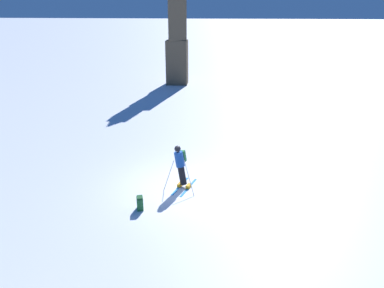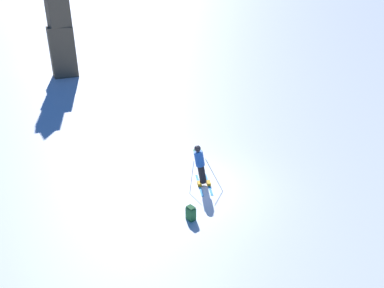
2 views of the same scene
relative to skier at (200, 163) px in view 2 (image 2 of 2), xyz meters
name	(u,v)px [view 2 (image 2 of 2)]	position (x,y,z in m)	size (l,w,h in m)	color
ground_plane	(197,187)	(-0.14, -0.07, -0.95)	(300.00, 300.00, 0.00)	white
skier	(200,163)	(0.00, 0.00, 0.00)	(1.24, 1.67, 1.74)	#1E7AC6
rock_pillar	(58,17)	(-2.44, 19.47, 3.53)	(1.81, 1.59, 10.70)	brown
spare_backpack	(191,213)	(-1.23, -1.88, -0.71)	(0.29, 0.35, 0.50)	#236633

